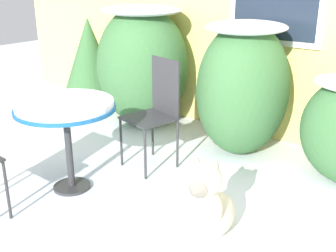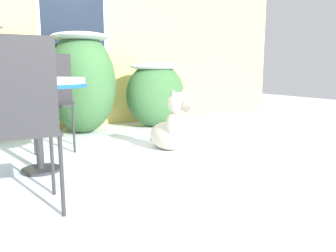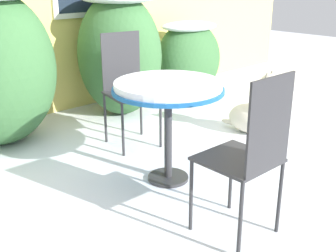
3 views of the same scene
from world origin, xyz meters
name	(u,v)px [view 1 (image 1 of 3)]	position (x,y,z in m)	size (l,w,h in m)	color
ground_plane	(122,210)	(0.00, 0.00, 0.00)	(16.00, 16.00, 0.00)	white
house_wall	(260,18)	(0.01, 2.20, 1.33)	(8.00, 0.10, 2.63)	#E5D16B
shrub_left	(142,63)	(-1.24, 1.68, 0.76)	(1.13, 1.07, 1.44)	#386638
shrub_middle	(243,86)	(0.16, 1.62, 0.72)	(0.91, 1.02, 1.36)	#386638
evergreen_bush	(90,63)	(-2.29, 1.77, 0.62)	(0.90, 0.90, 1.24)	#386638
patio_table	(66,112)	(-0.61, 0.00, 0.71)	(0.84, 0.84, 0.80)	#2D2D30
patio_chair_near_table	(156,109)	(-0.34, 0.85, 0.58)	(0.50, 0.50, 1.05)	#2D2D30
dog	(209,207)	(0.74, 0.12, 0.25)	(0.42, 0.70, 0.66)	beige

